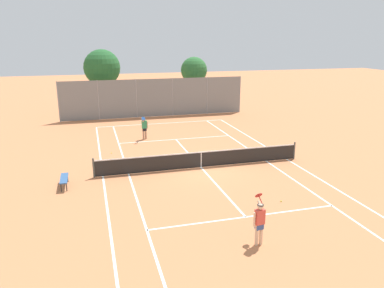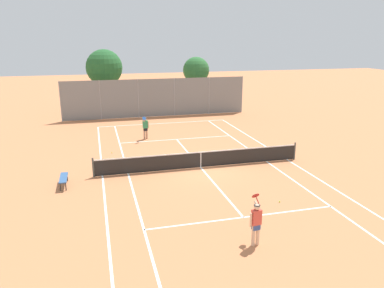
{
  "view_description": "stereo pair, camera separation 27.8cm",
  "coord_description": "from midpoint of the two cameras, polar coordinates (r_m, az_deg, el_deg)",
  "views": [
    {
      "loc": [
        -5.91,
        -19.39,
        7.17
      ],
      "look_at": [
        -0.12,
        1.5,
        1.0
      ],
      "focal_mm": 35.0,
      "sensor_mm": 36.0,
      "label": 1
    },
    {
      "loc": [
        -5.65,
        -19.46,
        7.17
      ],
      "look_at": [
        -0.12,
        1.5,
        1.0
      ],
      "focal_mm": 35.0,
      "sensor_mm": 36.0,
      "label": 2
    }
  ],
  "objects": [
    {
      "name": "loose_tennis_ball_1",
      "position": [
        24.79,
        6.54,
        -0.95
      ],
      "size": [
        0.07,
        0.07,
        0.07
      ],
      "primitive_type": "sphere",
      "color": "#D1DB33",
      "rests_on": "ground"
    },
    {
      "name": "courtside_bench",
      "position": [
        19.78,
        -19.29,
        -5.04
      ],
      "size": [
        0.36,
        1.5,
        0.47
      ],
      "color": "#33598C",
      "rests_on": "ground"
    },
    {
      "name": "player_near_side",
      "position": [
        13.69,
        9.65,
        -11.49
      ],
      "size": [
        0.6,
        0.79,
        1.77
      ],
      "color": "beige",
      "rests_on": "ground"
    },
    {
      "name": "ground_plane",
      "position": [
        21.5,
        1.02,
        -3.6
      ],
      "size": [
        120.0,
        120.0,
        0.0
      ],
      "primitive_type": "plane",
      "color": "#CC7A4C"
    },
    {
      "name": "back_fence",
      "position": [
        35.27,
        -5.92,
        7.01
      ],
      "size": [
        17.12,
        0.08,
        3.56
      ],
      "color": "gray",
      "rests_on": "ground"
    },
    {
      "name": "tree_behind_left",
      "position": [
        37.33,
        -13.86,
        11.09
      ],
      "size": [
        3.45,
        3.45,
        6.15
      ],
      "color": "brown",
      "rests_on": "ground"
    },
    {
      "name": "tennis_net",
      "position": [
        21.33,
        1.03,
        -2.31
      ],
      "size": [
        12.0,
        0.1,
        1.07
      ],
      "color": "#474C47",
      "rests_on": "ground"
    },
    {
      "name": "tree_behind_right",
      "position": [
        38.74,
        0.14,
        11.05
      ],
      "size": [
        2.67,
        2.67,
        5.33
      ],
      "color": "brown",
      "rests_on": "ground"
    },
    {
      "name": "player_far_left",
      "position": [
        27.47,
        -7.55,
        2.61
      ],
      "size": [
        0.55,
        0.83,
        1.77
      ],
      "color": "tan",
      "rests_on": "ground"
    },
    {
      "name": "loose_tennis_ball_0",
      "position": [
        24.63,
        -12.5,
        -1.34
      ],
      "size": [
        0.07,
        0.07,
        0.07
      ],
      "primitive_type": "sphere",
      "color": "#D1DB33",
      "rests_on": "ground"
    },
    {
      "name": "court_line_markings",
      "position": [
        21.5,
        1.02,
        -3.59
      ],
      "size": [
        11.1,
        23.9,
        0.01
      ],
      "color": "white",
      "rests_on": "ground"
    },
    {
      "name": "loose_tennis_ball_2",
      "position": [
        17.59,
        12.98,
        -8.48
      ],
      "size": [
        0.07,
        0.07,
        0.07
      ],
      "primitive_type": "sphere",
      "color": "#D1DB33",
      "rests_on": "ground"
    }
  ]
}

